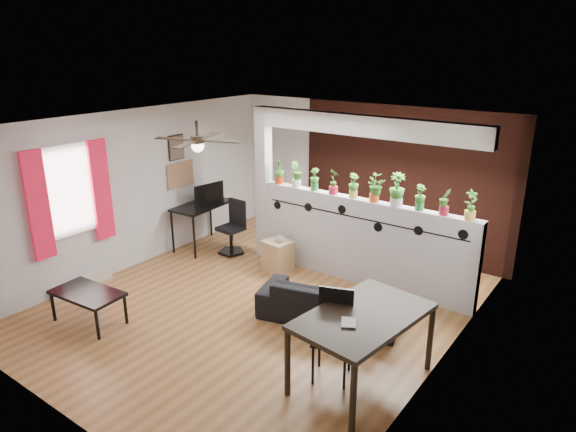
{
  "coord_description": "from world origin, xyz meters",
  "views": [
    {
      "loc": [
        4.2,
        -5.14,
        3.57
      ],
      "look_at": [
        0.05,
        0.6,
        1.19
      ],
      "focal_mm": 32.0,
      "sensor_mm": 36.0,
      "label": 1
    }
  ],
  "objects_px": {
    "cup": "(280,239)",
    "dining_table": "(363,321)",
    "potted_plant_3": "(334,180)",
    "potted_plant_4": "(354,185)",
    "potted_plant_1": "(296,173)",
    "potted_plant_7": "(420,197)",
    "folding_chair": "(334,326)",
    "ceiling_fan": "(197,142)",
    "office_chair": "(233,231)",
    "potted_plant_2": "(315,179)",
    "potted_plant_9": "(471,204)",
    "potted_plant_0": "(279,171)",
    "potted_plant_8": "(445,201)",
    "coffee_table": "(87,295)",
    "sofa": "(330,302)",
    "computer_desk": "(202,208)",
    "potted_plant_6": "(397,189)",
    "cube_shelf": "(278,256)",
    "potted_plant_5": "(375,187)"
  },
  "relations": [
    {
      "from": "cup",
      "to": "dining_table",
      "type": "relative_size",
      "value": 0.07
    },
    {
      "from": "potted_plant_3",
      "to": "potted_plant_4",
      "type": "distance_m",
      "value": 0.35
    },
    {
      "from": "potted_plant_1",
      "to": "dining_table",
      "type": "relative_size",
      "value": 0.26
    },
    {
      "from": "potted_plant_7",
      "to": "folding_chair",
      "type": "distance_m",
      "value": 2.47
    },
    {
      "from": "ceiling_fan",
      "to": "folding_chair",
      "type": "distance_m",
      "value": 3.06
    },
    {
      "from": "potted_plant_3",
      "to": "office_chair",
      "type": "bearing_deg",
      "value": -171.41
    },
    {
      "from": "potted_plant_4",
      "to": "folding_chair",
      "type": "height_order",
      "value": "potted_plant_4"
    },
    {
      "from": "potted_plant_2",
      "to": "potted_plant_9",
      "type": "distance_m",
      "value": 2.46
    },
    {
      "from": "potted_plant_0",
      "to": "dining_table",
      "type": "relative_size",
      "value": 0.24
    },
    {
      "from": "potted_plant_1",
      "to": "potted_plant_0",
      "type": "bearing_deg",
      "value": 180.0
    },
    {
      "from": "cup",
      "to": "office_chair",
      "type": "distance_m",
      "value": 1.18
    },
    {
      "from": "potted_plant_8",
      "to": "potted_plant_1",
      "type": "bearing_deg",
      "value": 180.0
    },
    {
      "from": "folding_chair",
      "to": "potted_plant_8",
      "type": "bearing_deg",
      "value": 81.51
    },
    {
      "from": "folding_chair",
      "to": "office_chair",
      "type": "bearing_deg",
      "value": 148.64
    },
    {
      "from": "ceiling_fan",
      "to": "coffee_table",
      "type": "xyz_separation_m",
      "value": [
        -0.74,
        -1.45,
        -1.91
      ]
    },
    {
      "from": "potted_plant_8",
      "to": "folding_chair",
      "type": "bearing_deg",
      "value": -98.49
    },
    {
      "from": "ceiling_fan",
      "to": "sofa",
      "type": "bearing_deg",
      "value": 15.28
    },
    {
      "from": "folding_chair",
      "to": "computer_desk",
      "type": "bearing_deg",
      "value": 154.17
    },
    {
      "from": "potted_plant_1",
      "to": "potted_plant_6",
      "type": "height_order",
      "value": "potted_plant_6"
    },
    {
      "from": "computer_desk",
      "to": "folding_chair",
      "type": "xyz_separation_m",
      "value": [
        3.94,
        -1.91,
        -0.13
      ]
    },
    {
      "from": "ceiling_fan",
      "to": "potted_plant_6",
      "type": "distance_m",
      "value": 2.87
    },
    {
      "from": "potted_plant_1",
      "to": "coffee_table",
      "type": "height_order",
      "value": "potted_plant_1"
    },
    {
      "from": "potted_plant_1",
      "to": "cube_shelf",
      "type": "xyz_separation_m",
      "value": [
        -0.06,
        -0.44,
        -1.31
      ]
    },
    {
      "from": "potted_plant_3",
      "to": "folding_chair",
      "type": "relative_size",
      "value": 0.39
    },
    {
      "from": "potted_plant_8",
      "to": "dining_table",
      "type": "distance_m",
      "value": 2.38
    },
    {
      "from": "potted_plant_5",
      "to": "dining_table",
      "type": "distance_m",
      "value": 2.61
    },
    {
      "from": "potted_plant_7",
      "to": "coffee_table",
      "type": "relative_size",
      "value": 0.36
    },
    {
      "from": "cube_shelf",
      "to": "dining_table",
      "type": "distance_m",
      "value": 3.13
    },
    {
      "from": "potted_plant_0",
      "to": "cup",
      "type": "xyz_separation_m",
      "value": [
        0.34,
        -0.44,
        -0.99
      ]
    },
    {
      "from": "potted_plant_0",
      "to": "potted_plant_9",
      "type": "bearing_deg",
      "value": -0.0
    },
    {
      "from": "potted_plant_9",
      "to": "cube_shelf",
      "type": "bearing_deg",
      "value": -171.33
    },
    {
      "from": "ceiling_fan",
      "to": "potted_plant_9",
      "type": "xyz_separation_m",
      "value": [
        3.18,
        1.8,
        -0.75
      ]
    },
    {
      "from": "sofa",
      "to": "potted_plant_8",
      "type": "bearing_deg",
      "value": -142.01
    },
    {
      "from": "potted_plant_0",
      "to": "coffee_table",
      "type": "xyz_separation_m",
      "value": [
        -0.76,
        -3.25,
        -1.16
      ]
    },
    {
      "from": "potted_plant_8",
      "to": "office_chair",
      "type": "xyz_separation_m",
      "value": [
        -3.63,
        -0.28,
        -1.13
      ]
    },
    {
      "from": "potted_plant_0",
      "to": "coffee_table",
      "type": "relative_size",
      "value": 0.39
    },
    {
      "from": "potted_plant_1",
      "to": "potted_plant_6",
      "type": "xyz_separation_m",
      "value": [
        1.76,
        -0.0,
        0.03
      ]
    },
    {
      "from": "cube_shelf",
      "to": "computer_desk",
      "type": "bearing_deg",
      "value": -173.47
    },
    {
      "from": "potted_plant_1",
      "to": "potted_plant_9",
      "type": "height_order",
      "value": "potted_plant_1"
    },
    {
      "from": "potted_plant_0",
      "to": "potted_plant_5",
      "type": "height_order",
      "value": "potted_plant_5"
    },
    {
      "from": "potted_plant_0",
      "to": "potted_plant_2",
      "type": "xyz_separation_m",
      "value": [
        0.7,
        -0.0,
        -0.02
      ]
    },
    {
      "from": "potted_plant_3",
      "to": "cup",
      "type": "distance_m",
      "value": 1.3
    },
    {
      "from": "potted_plant_1",
      "to": "potted_plant_9",
      "type": "bearing_deg",
      "value": -0.0
    },
    {
      "from": "potted_plant_6",
      "to": "office_chair",
      "type": "height_order",
      "value": "potted_plant_6"
    },
    {
      "from": "potted_plant_6",
      "to": "potted_plant_9",
      "type": "height_order",
      "value": "potted_plant_6"
    },
    {
      "from": "potted_plant_0",
      "to": "folding_chair",
      "type": "xyz_separation_m",
      "value": [
        2.47,
        -2.29,
        -0.96
      ]
    },
    {
      "from": "sofa",
      "to": "office_chair",
      "type": "relative_size",
      "value": 1.9
    },
    {
      "from": "potted_plant_3",
      "to": "potted_plant_1",
      "type": "bearing_deg",
      "value": 180.0
    },
    {
      "from": "potted_plant_5",
      "to": "cup",
      "type": "xyz_separation_m",
      "value": [
        -1.41,
        -0.44,
        -1.0
      ]
    },
    {
      "from": "office_chair",
      "to": "potted_plant_0",
      "type": "bearing_deg",
      "value": 19.03
    }
  ]
}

